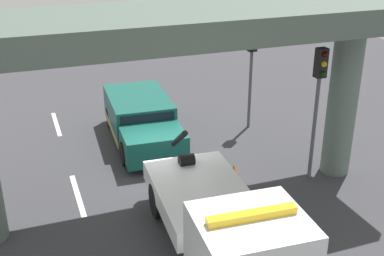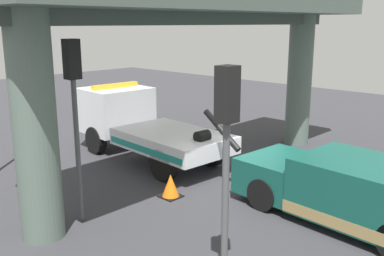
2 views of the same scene
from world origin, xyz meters
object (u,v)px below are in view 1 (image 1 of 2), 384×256
towed_van_green (142,121)px  traffic_light_far (319,86)px  traffic_cone_orange (234,174)px  traffic_light_near (252,56)px  tow_truck_white (226,226)px

towed_van_green → traffic_light_far: 6.92m
traffic_cone_orange → traffic_light_near: bearing=147.8°
traffic_light_far → traffic_light_near: bearing=180.0°
tow_truck_white → traffic_cone_orange: 4.30m
tow_truck_white → traffic_cone_orange: size_ratio=11.22×
towed_van_green → traffic_light_near: (0.31, 4.37, 2.18)m
traffic_light_near → towed_van_green: bearing=-94.1°
tow_truck_white → traffic_light_far: size_ratio=1.68×
tow_truck_white → traffic_light_near: size_ratio=1.81×
tow_truck_white → towed_van_green: (-7.98, 0.05, -0.42)m
towed_van_green → traffic_cone_orange: bearing=24.0°
towed_van_green → traffic_light_near: size_ratio=1.31×
towed_van_green → traffic_light_far: traffic_light_far is taller
towed_van_green → traffic_light_near: 4.89m
traffic_cone_orange → tow_truck_white: bearing=-27.5°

